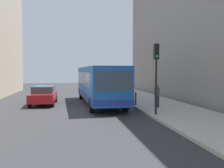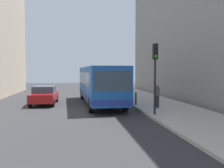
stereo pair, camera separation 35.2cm
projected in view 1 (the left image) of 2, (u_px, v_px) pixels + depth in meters
name	position (u px, v px, depth m)	size (l,w,h in m)	color
ground_plane	(91.00, 111.00, 16.64)	(80.00, 80.00, 0.00)	#2D2D30
sidewalk	(167.00, 108.00, 17.53)	(4.40, 40.00, 0.15)	#ADA89E
building_right	(215.00, 19.00, 22.10)	(7.00, 32.00, 14.67)	gray
bus	(99.00, 83.00, 19.96)	(3.01, 11.12, 3.00)	#19519E
car_beside_bus	(44.00, 95.00, 19.66)	(1.94, 4.44, 1.48)	maroon
traffic_light	(156.00, 65.00, 14.22)	(0.28, 0.33, 4.10)	black
bollard_near	(136.00, 99.00, 18.39)	(0.11, 0.11, 0.95)	black
bollard_mid	(127.00, 95.00, 21.35)	(0.11, 0.11, 0.95)	black
bollard_far	(120.00, 92.00, 24.32)	(0.11, 0.11, 0.95)	black
bollard_farthest	(115.00, 90.00, 27.28)	(0.11, 0.11, 0.95)	black
pedestrian_near_signal	(157.00, 96.00, 17.23)	(0.38, 0.38, 1.61)	#26262D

